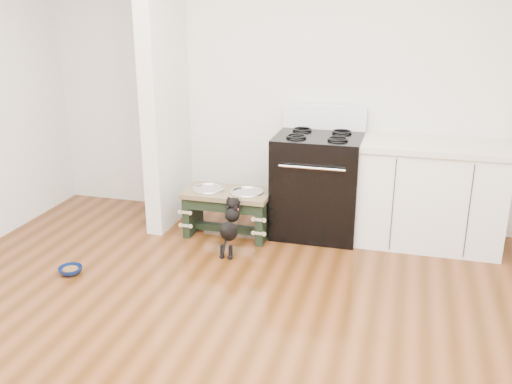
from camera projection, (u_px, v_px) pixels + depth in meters
name	position (u px, v px, depth m)	size (l,w,h in m)	color
ground	(214.00, 363.00, 3.41)	(5.00, 5.00, 0.00)	#46250C
room_shell	(207.00, 91.00, 2.88)	(5.00, 5.00, 5.00)	silver
partition_wall	(165.00, 81.00, 5.18)	(0.15, 0.80, 2.70)	silver
oven_range	(318.00, 183.00, 5.16)	(0.76, 0.69, 1.14)	black
cabinet_run	(430.00, 194.00, 4.94)	(1.24, 0.64, 0.91)	white
dog_feeder	(228.00, 204.00, 5.14)	(0.78, 0.41, 0.44)	black
puppy	(230.00, 224.00, 4.80)	(0.14, 0.40, 0.47)	black
floor_bowl	(70.00, 270.00, 4.50)	(0.20, 0.20, 0.06)	#0B1B4E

